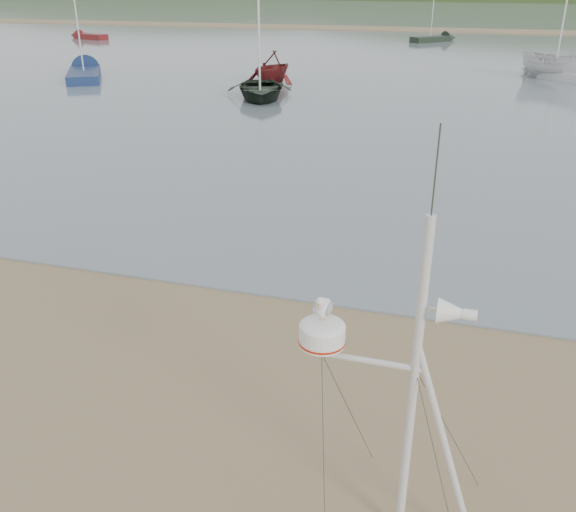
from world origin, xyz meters
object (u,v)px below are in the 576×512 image
(mast_rig, at_px, (401,455))
(sailboat_dark_mid, at_px, (440,38))
(boat_red, at_px, (272,52))
(sailboat_white_near, at_px, (553,73))
(boat_white, at_px, (560,41))
(sailboat_blue_near, at_px, (85,70))
(dinghy_red_far, at_px, (84,36))
(boat_dark, at_px, (259,50))

(mast_rig, bearing_deg, sailboat_dark_mid, 93.47)
(boat_red, bearing_deg, sailboat_white_near, 39.87)
(mast_rig, relative_size, sailboat_white_near, 0.59)
(boat_white, bearing_deg, boat_red, 140.95)
(sailboat_white_near, bearing_deg, mast_rig, -97.41)
(mast_rig, bearing_deg, sailboat_white_near, 82.59)
(mast_rig, bearing_deg, sailboat_blue_near, 128.49)
(boat_white, height_order, dinghy_red_far, boat_white)
(boat_white, distance_m, sailboat_dark_mid, 23.93)
(mast_rig, relative_size, dinghy_red_far, 0.88)
(boat_red, relative_size, sailboat_blue_near, 0.47)
(dinghy_red_far, bearing_deg, sailboat_dark_mid, 12.17)
(boat_red, height_order, boat_white, boat_white)
(boat_white, distance_m, dinghy_red_far, 44.29)
(boat_dark, relative_size, boat_red, 1.38)
(boat_dark, height_order, sailboat_white_near, sailboat_white_near)
(mast_rig, relative_size, sailboat_dark_mid, 0.83)
(boat_red, distance_m, boat_white, 16.38)
(boat_red, relative_size, sailboat_white_near, 0.45)
(boat_dark, xyz_separation_m, boat_white, (14.27, 10.85, -0.16))
(boat_red, relative_size, boat_white, 0.78)
(sailboat_dark_mid, bearing_deg, sailboat_blue_near, -123.69)
(boat_dark, height_order, sailboat_dark_mid, sailboat_dark_mid)
(boat_red, height_order, sailboat_dark_mid, sailboat_dark_mid)
(boat_dark, relative_size, sailboat_white_near, 0.62)
(mast_rig, height_order, sailboat_blue_near, sailboat_blue_near)
(boat_dark, bearing_deg, sailboat_white_near, 19.00)
(sailboat_blue_near, bearing_deg, boat_red, 0.98)
(boat_dark, height_order, dinghy_red_far, boat_dark)
(mast_rig, height_order, sailboat_dark_mid, sailboat_dark_mid)
(boat_white, distance_m, sailboat_blue_near, 27.88)
(sailboat_dark_mid, bearing_deg, boat_dark, -100.63)
(boat_white, bearing_deg, boat_dark, 156.77)
(dinghy_red_far, bearing_deg, boat_dark, -43.72)
(boat_red, relative_size, dinghy_red_far, 0.66)
(sailboat_white_near, bearing_deg, sailboat_dark_mid, 110.36)
(boat_dark, relative_size, sailboat_blue_near, 0.65)
(boat_white, relative_size, sailboat_white_near, 0.58)
(mast_rig, height_order, dinghy_red_far, mast_rig)
(mast_rig, distance_m, sailboat_white_near, 35.65)
(boat_dark, xyz_separation_m, boat_red, (-0.97, 4.87, -0.63))
(boat_dark, height_order, boat_white, boat_dark)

